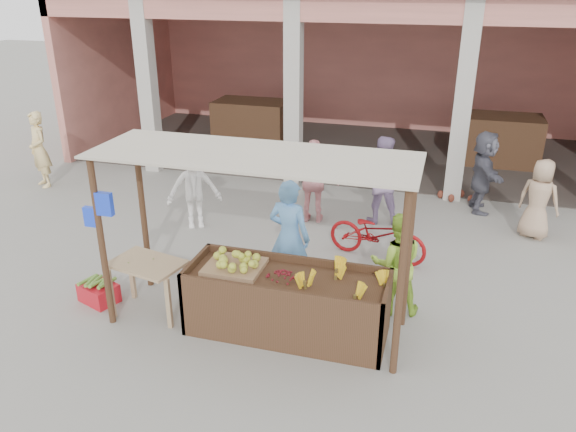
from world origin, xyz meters
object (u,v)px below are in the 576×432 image
(fruit_stall, at_px, (287,305))
(vendor_green, at_px, (397,261))
(vendor_blue, at_px, (289,234))
(motorcycle, at_px, (377,233))
(red_crate, at_px, (99,293))
(side_table, at_px, (148,271))

(fruit_stall, relative_size, vendor_green, 1.67)
(vendor_blue, xyz_separation_m, motorcycle, (1.11, 1.41, -0.48))
(red_crate, bearing_deg, motorcycle, 54.25)
(red_crate, bearing_deg, side_table, 17.61)
(vendor_blue, bearing_deg, side_table, 43.94)
(red_crate, bearing_deg, fruit_stall, 20.98)
(side_table, xyz_separation_m, vendor_green, (3.25, 0.99, 0.14))
(fruit_stall, height_order, vendor_green, vendor_green)
(vendor_blue, distance_m, motorcycle, 1.86)
(red_crate, xyz_separation_m, vendor_green, (4.11, 0.95, 0.64))
(vendor_blue, xyz_separation_m, vendor_green, (1.55, -0.11, -0.16))
(red_crate, relative_size, vendor_blue, 0.28)
(side_table, xyz_separation_m, red_crate, (-0.86, 0.04, -0.51))
(vendor_green, relative_size, motorcycle, 0.89)
(motorcycle, bearing_deg, fruit_stall, 173.60)
(side_table, distance_m, vendor_blue, 2.05)
(fruit_stall, distance_m, vendor_green, 1.63)
(side_table, distance_m, motorcycle, 3.77)
(red_crate, distance_m, motorcycle, 4.43)
(side_table, bearing_deg, vendor_green, 29.25)
(red_crate, xyz_separation_m, motorcycle, (3.67, 2.48, 0.32))
(side_table, xyz_separation_m, motorcycle, (2.80, 2.51, -0.19))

